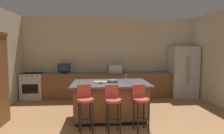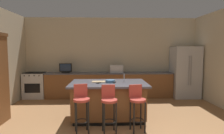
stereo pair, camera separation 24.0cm
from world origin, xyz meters
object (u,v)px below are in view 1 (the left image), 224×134
at_px(refrigerator, 183,72).
at_px(range_oven, 33,86).
at_px(microwave, 115,69).
at_px(cell_phone, 101,83).
at_px(fruit_bowl, 112,81).
at_px(tv_remote, 117,82).
at_px(tv_monitor, 64,69).
at_px(bar_stool_right, 141,103).
at_px(kitchen_island, 110,100).
at_px(cutting_board, 100,82).
at_px(bar_stool_center, 113,104).
at_px(bar_stool_left, 85,104).

xyz_separation_m(refrigerator, range_oven, (-5.50, 0.09, -0.47)).
height_order(microwave, cell_phone, microwave).
distance_m(fruit_bowl, cell_phone, 0.31).
height_order(cell_phone, tv_remote, tv_remote).
relative_size(refrigerator, tv_monitor, 4.19).
distance_m(tv_monitor, bar_stool_right, 3.64).
relative_size(kitchen_island, tv_remote, 11.20).
relative_size(kitchen_island, tv_monitor, 4.26).
bearing_deg(cell_phone, microwave, 102.51).
relative_size(range_oven, cutting_board, 2.83).
bearing_deg(kitchen_island, cutting_board, 164.21).
height_order(microwave, cutting_board, microwave).
xyz_separation_m(microwave, cell_phone, (-0.58, -2.33, -0.12)).
bearing_deg(kitchen_island, fruit_bowl, 15.70).
height_order(tv_monitor, bar_stool_right, tv_monitor).
distance_m(microwave, cell_phone, 2.40).
relative_size(kitchen_island, bar_stool_center, 1.90).
distance_m(range_oven, microwave, 3.02).
distance_m(refrigerator, bar_stool_center, 4.13).
distance_m(bar_stool_right, tv_remote, 0.91).
height_order(kitchen_island, tv_monitor, tv_monitor).
relative_size(tv_monitor, cell_phone, 2.98).
bearing_deg(kitchen_island, tv_monitor, 124.89).
relative_size(fruit_bowl, cutting_board, 0.71).
bearing_deg(fruit_bowl, range_oven, 140.47).
relative_size(microwave, bar_stool_right, 0.49).
xyz_separation_m(microwave, bar_stool_center, (-0.34, -3.03, -0.45)).
relative_size(tv_monitor, bar_stool_center, 0.45).
xyz_separation_m(kitchen_island, refrigerator, (2.87, 2.13, 0.46)).
relative_size(bar_stool_right, cutting_board, 3.00).
relative_size(fruit_bowl, cell_phone, 1.56).
relative_size(range_oven, bar_stool_center, 0.93).
xyz_separation_m(range_oven, cutting_board, (2.38, -2.15, 0.47)).
xyz_separation_m(kitchen_island, range_oven, (-2.63, 2.22, -0.01)).
bearing_deg(bar_stool_right, refrigerator, 41.47).
relative_size(microwave, cutting_board, 1.45).
bearing_deg(bar_stool_right, cell_phone, 132.22).
bearing_deg(microwave, refrigerator, -2.00).
bearing_deg(bar_stool_right, bar_stool_left, 171.44).
bearing_deg(fruit_bowl, bar_stool_left, -128.00).
xyz_separation_m(fruit_bowl, cutting_board, (-0.30, 0.06, -0.02)).
xyz_separation_m(bar_stool_center, cell_phone, (-0.24, 0.70, 0.33)).
bearing_deg(bar_stool_center, cutting_board, 98.49).
bearing_deg(tv_monitor, cutting_board, -58.99).
height_order(refrigerator, bar_stool_center, refrigerator).
xyz_separation_m(microwave, cutting_board, (-0.58, -2.15, -0.12)).
bearing_deg(refrigerator, bar_stool_center, -134.28).
relative_size(bar_stool_left, fruit_bowl, 4.34).
bearing_deg(cutting_board, bar_stool_right, -44.09).
xyz_separation_m(range_oven, bar_stool_center, (2.63, -3.03, 0.14)).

